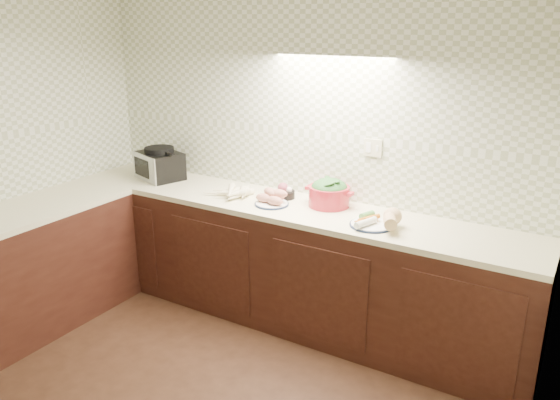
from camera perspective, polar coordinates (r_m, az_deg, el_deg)
The scene contains 8 objects.
room at distance 2.60m, azimuth -16.81°, elevation 5.74°, with size 3.60×3.60×2.60m.
counter at distance 3.90m, azimuth -14.74°, elevation -8.31°, with size 3.60×3.60×0.90m.
toaster_oven at distance 4.63m, azimuth -12.48°, elevation 3.68°, with size 0.44×0.39×0.26m.
parsnip_pile at distance 4.16m, azimuth -4.81°, elevation 1.05°, with size 0.40×0.38×0.07m.
sweet_potato_plate at distance 3.90m, azimuth -0.82°, elevation 0.12°, with size 0.25×0.25×0.11m.
onion_bowl at distance 4.04m, azimuth 0.46°, elevation 0.80°, with size 0.15×0.15×0.12m.
dutch_oven at distance 3.87m, azimuth 5.15°, elevation 0.76°, with size 0.36×0.30×0.20m.
veg_plate at distance 3.55m, azimuth 10.55°, elevation -2.01°, with size 0.35×0.34×0.13m.
Camera 1 is at (1.89, -1.70, 2.16)m, focal length 35.00 mm.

